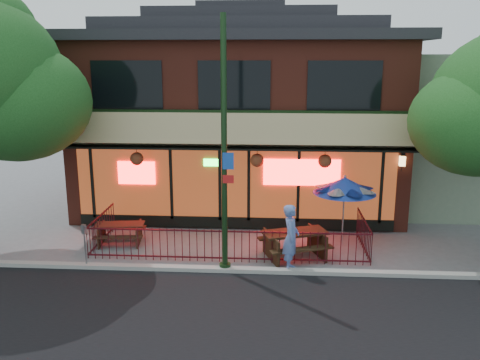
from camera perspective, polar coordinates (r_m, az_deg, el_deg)
The scene contains 11 objects.
ground at distance 15.04m, azimuth -1.55°, elevation -9.46°, with size 80.00×80.00×0.00m, color gray.
curb at distance 14.56m, azimuth -1.73°, elevation -10.01°, with size 80.00×0.25×0.12m, color #999993.
restaurant_building at distance 21.01m, azimuth 0.17°, elevation 8.76°, with size 12.96×9.49×8.05m.
neighbor_building at distance 23.01m, azimuth 23.35°, elevation 5.26°, with size 6.00×7.00×6.00m, color gray.
patio_fence at distance 15.28m, azimuth -1.39°, elevation -6.55°, with size 8.44×2.62×1.00m.
street_light at distance 13.72m, azimuth -1.77°, elevation 2.06°, with size 0.43×0.32×7.00m.
picnic_table_left at distance 16.98m, azimuth -13.32°, elevation -5.53°, with size 1.69×1.38×0.66m.
picnic_table_right at distance 15.46m, azimuth 6.14°, elevation -6.75°, with size 2.29×2.02×0.82m.
patio_umbrella at distance 16.43m, azimuth 11.66°, elevation -0.59°, with size 2.00×2.00×2.28m.
pedestrian at distance 14.41m, azimuth 5.74°, elevation -6.47°, with size 0.70×0.46×1.93m, color #5D78BB.
parking_meter_near at distance 15.17m, azimuth -17.06°, elevation -6.32°, with size 0.14×0.13×1.30m.
Camera 1 is at (1.30, -13.79, 5.88)m, focal length 38.00 mm.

